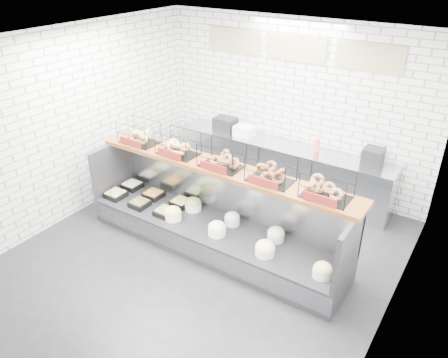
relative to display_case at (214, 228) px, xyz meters
The scene contains 5 objects.
ground 0.47m from the display_case, 88.26° to the right, with size 5.50×5.50×0.00m, color black.
room_shell 1.75m from the display_case, 87.70° to the left, with size 5.02×5.51×3.01m.
display_case is the anchor object (origin of this frame).
bagel_shelf 1.06m from the display_case, 84.50° to the left, with size 4.10×0.50×0.40m.
prep_counter 2.09m from the display_case, 89.77° to the left, with size 4.00×0.60×1.20m.
Camera 1 is at (3.03, -4.00, 3.97)m, focal length 35.00 mm.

